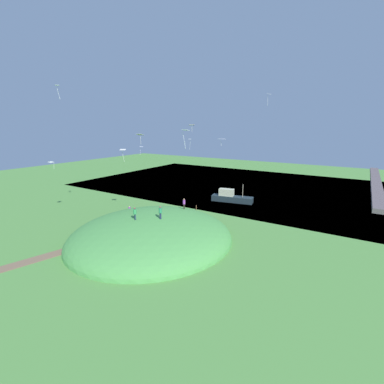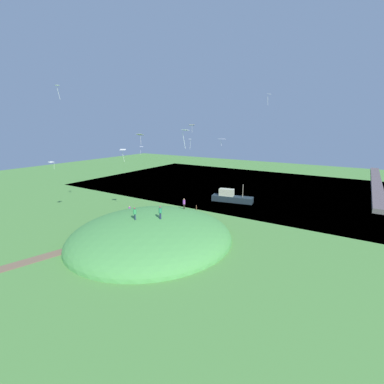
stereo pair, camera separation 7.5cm
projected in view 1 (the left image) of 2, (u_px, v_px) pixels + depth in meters
ground_plane at (177, 217)px, 45.80m from camera, size 160.00×160.00×0.00m
lake_water at (244, 186)px, 70.38m from camera, size 49.35×80.00×0.40m
grass_hill at (151, 238)px, 36.97m from camera, size 22.59×21.67×6.37m
dirt_path at (10, 267)px, 29.34m from camera, size 12.82×4.91×0.04m
bridge_deck_far at (376, 183)px, 54.85m from camera, size 44.42×1.80×0.70m
boat_on_lake at (231, 197)px, 54.66m from camera, size 3.48×8.43×3.73m
person_near_shore at (160, 211)px, 34.89m from camera, size 0.53×0.53×1.74m
person_on_hilltop at (135, 212)px, 34.63m from camera, size 0.56×0.56×1.67m
person_walking_path at (184, 203)px, 41.00m from camera, size 0.52×0.52×1.65m
person_with_child at (130, 209)px, 46.50m from camera, size 0.50×0.50×1.57m
kite_0 at (123, 150)px, 42.11m from camera, size 1.00×1.08×2.06m
kite_1 at (140, 135)px, 45.23m from camera, size 0.88×1.23×1.75m
kite_2 at (190, 140)px, 55.56m from camera, size 1.06×1.03×2.15m
kite_3 at (185, 132)px, 29.49m from camera, size 0.75×0.92×2.08m
kite_4 at (51, 162)px, 42.91m from camera, size 1.02×0.87×1.21m
kite_5 at (141, 147)px, 55.61m from camera, size 1.23×1.25×1.74m
kite_6 at (192, 125)px, 48.66m from camera, size 1.24×1.22×1.35m
kite_7 at (269, 95)px, 47.82m from camera, size 0.79×0.59×2.01m
kite_8 at (222, 139)px, 43.90m from camera, size 0.94×1.22×1.15m
kite_9 at (57, 87)px, 37.69m from camera, size 0.77×0.87×1.89m
mooring_post at (196, 208)px, 49.38m from camera, size 0.14×0.14×0.87m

